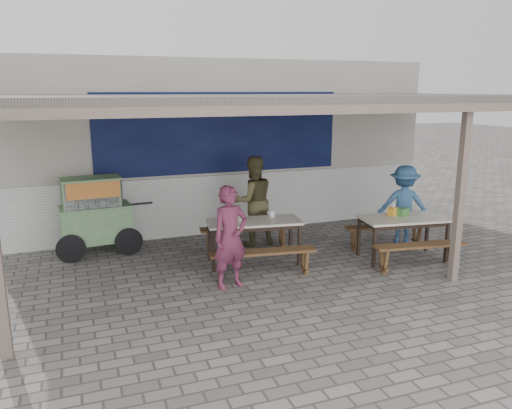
{
  "coord_description": "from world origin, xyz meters",
  "views": [
    {
      "loc": [
        -3.06,
        -6.67,
        2.89
      ],
      "look_at": [
        -0.24,
        0.9,
        1.03
      ],
      "focal_mm": 35.0,
      "sensor_mm": 36.0,
      "label": 1
    }
  ],
  "objects_px": {
    "donation_box": "(403,212)",
    "bench_right_street": "(420,250)",
    "bench_right_wall": "(386,231)",
    "patron_right_table": "(404,205)",
    "bench_left_street": "(263,257)",
    "condiment_bowl": "(241,219)",
    "condiment_jar": "(272,214)",
    "table_left": "(254,225)",
    "tissue_box": "(393,211)",
    "table_right": "(403,222)",
    "patron_street_side": "(230,237)",
    "vendor_cart": "(95,213)",
    "patron_wall_side": "(253,201)",
    "bench_left_wall": "(246,232)"
  },
  "relations": [
    {
      "from": "patron_street_side",
      "to": "condiment_jar",
      "type": "bearing_deg",
      "value": 30.16
    },
    {
      "from": "patron_right_table",
      "to": "condiment_jar",
      "type": "height_order",
      "value": "patron_right_table"
    },
    {
      "from": "vendor_cart",
      "to": "patron_right_table",
      "type": "bearing_deg",
      "value": -18.96
    },
    {
      "from": "table_right",
      "to": "condiment_bowl",
      "type": "xyz_separation_m",
      "value": [
        -2.7,
        0.78,
        0.1
      ]
    },
    {
      "from": "condiment_bowl",
      "to": "condiment_jar",
      "type": "bearing_deg",
      "value": 6.38
    },
    {
      "from": "vendor_cart",
      "to": "patron_street_side",
      "type": "xyz_separation_m",
      "value": [
        1.79,
        -2.32,
        0.01
      ]
    },
    {
      "from": "patron_right_table",
      "to": "bench_right_street",
      "type": "bearing_deg",
      "value": 95.61
    },
    {
      "from": "bench_left_street",
      "to": "vendor_cart",
      "type": "distance_m",
      "value": 3.24
    },
    {
      "from": "patron_right_table",
      "to": "donation_box",
      "type": "distance_m",
      "value": 0.84
    },
    {
      "from": "table_left",
      "to": "vendor_cart",
      "type": "height_order",
      "value": "vendor_cart"
    },
    {
      "from": "bench_left_wall",
      "to": "vendor_cart",
      "type": "relative_size",
      "value": 0.98
    },
    {
      "from": "condiment_jar",
      "to": "patron_wall_side",
      "type": "bearing_deg",
      "value": 92.06
    },
    {
      "from": "bench_left_street",
      "to": "donation_box",
      "type": "relative_size",
      "value": 8.28
    },
    {
      "from": "bench_right_street",
      "to": "tissue_box",
      "type": "height_order",
      "value": "tissue_box"
    },
    {
      "from": "bench_right_street",
      "to": "patron_street_side",
      "type": "xyz_separation_m",
      "value": [
        -3.09,
        0.41,
        0.43
      ]
    },
    {
      "from": "bench_right_street",
      "to": "condiment_jar",
      "type": "distance_m",
      "value": 2.51
    },
    {
      "from": "table_left",
      "to": "condiment_bowl",
      "type": "bearing_deg",
      "value": 164.96
    },
    {
      "from": "patron_street_side",
      "to": "bench_left_wall",
      "type": "bearing_deg",
      "value": 50.15
    },
    {
      "from": "patron_right_table",
      "to": "condiment_bowl",
      "type": "bearing_deg",
      "value": 30.94
    },
    {
      "from": "donation_box",
      "to": "bench_right_street",
      "type": "bearing_deg",
      "value": -100.87
    },
    {
      "from": "patron_right_table",
      "to": "condiment_bowl",
      "type": "relative_size",
      "value": 7.46
    },
    {
      "from": "bench_right_wall",
      "to": "patron_right_table",
      "type": "height_order",
      "value": "patron_right_table"
    },
    {
      "from": "vendor_cart",
      "to": "table_right",
      "type": "bearing_deg",
      "value": -28.18
    },
    {
      "from": "tissue_box",
      "to": "condiment_jar",
      "type": "distance_m",
      "value": 2.12
    },
    {
      "from": "patron_wall_side",
      "to": "patron_street_side",
      "type": "bearing_deg",
      "value": 61.28
    },
    {
      "from": "tissue_box",
      "to": "patron_street_side",
      "type": "bearing_deg",
      "value": -173.44
    },
    {
      "from": "table_right",
      "to": "condiment_jar",
      "type": "relative_size",
      "value": 15.67
    },
    {
      "from": "vendor_cart",
      "to": "condiment_jar",
      "type": "relative_size",
      "value": 17.53
    },
    {
      "from": "patron_wall_side",
      "to": "donation_box",
      "type": "height_order",
      "value": "patron_wall_side"
    },
    {
      "from": "condiment_jar",
      "to": "bench_right_street",
      "type": "bearing_deg",
      "value": -35.37
    },
    {
      "from": "patron_right_table",
      "to": "patron_street_side",
      "type": "bearing_deg",
      "value": 45.29
    },
    {
      "from": "table_right",
      "to": "donation_box",
      "type": "distance_m",
      "value": 0.18
    },
    {
      "from": "patron_street_side",
      "to": "bench_left_street",
      "type": "bearing_deg",
      "value": 2.14
    },
    {
      "from": "table_left",
      "to": "patron_right_table",
      "type": "relative_size",
      "value": 1.09
    },
    {
      "from": "patron_right_table",
      "to": "tissue_box",
      "type": "bearing_deg",
      "value": 72.9
    },
    {
      "from": "bench_left_street",
      "to": "donation_box",
      "type": "height_order",
      "value": "donation_box"
    },
    {
      "from": "patron_wall_side",
      "to": "bench_right_wall",
      "type": "bearing_deg",
      "value": 153.25
    },
    {
      "from": "table_left",
      "to": "bench_left_wall",
      "type": "relative_size",
      "value": 0.97
    },
    {
      "from": "bench_left_wall",
      "to": "condiment_bowl",
      "type": "height_order",
      "value": "condiment_bowl"
    },
    {
      "from": "condiment_jar",
      "to": "patron_right_table",
      "type": "bearing_deg",
      "value": -1.98
    },
    {
      "from": "vendor_cart",
      "to": "donation_box",
      "type": "height_order",
      "value": "vendor_cart"
    },
    {
      "from": "bench_right_wall",
      "to": "patron_right_table",
      "type": "xyz_separation_m",
      "value": [
        0.47,
        0.17,
        0.42
      ]
    },
    {
      "from": "vendor_cart",
      "to": "condiment_jar",
      "type": "xyz_separation_m",
      "value": [
        2.87,
        -1.31,
        0.04
      ]
    },
    {
      "from": "vendor_cart",
      "to": "condiment_jar",
      "type": "distance_m",
      "value": 3.15
    },
    {
      "from": "patron_street_side",
      "to": "tissue_box",
      "type": "height_order",
      "value": "patron_street_side"
    },
    {
      "from": "table_left",
      "to": "table_right",
      "type": "distance_m",
      "value": 2.59
    },
    {
      "from": "bench_left_street",
      "to": "tissue_box",
      "type": "height_order",
      "value": "tissue_box"
    },
    {
      "from": "table_left",
      "to": "table_right",
      "type": "relative_size",
      "value": 1.07
    },
    {
      "from": "bench_left_wall",
      "to": "patron_wall_side",
      "type": "relative_size",
      "value": 1.0
    },
    {
      "from": "table_left",
      "to": "tissue_box",
      "type": "bearing_deg",
      "value": -3.67
    }
  ]
}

